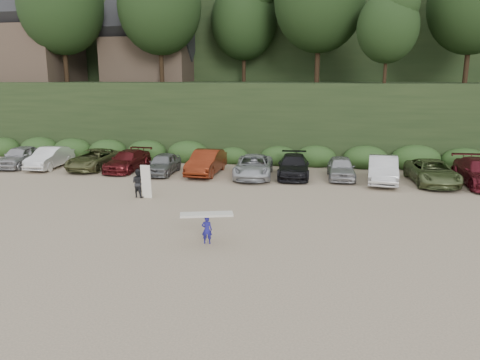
# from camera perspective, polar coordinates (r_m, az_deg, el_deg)

# --- Properties ---
(ground) EXTENTS (120.00, 120.00, 0.00)m
(ground) POSITION_cam_1_polar(r_m,az_deg,el_deg) (21.87, -3.01, -4.97)
(ground) COLOR tan
(ground) RESTS_ON ground
(hillside_backdrop) EXTENTS (90.00, 41.50, 28.00)m
(hillside_backdrop) POSITION_cam_1_polar(r_m,az_deg,el_deg) (56.61, 5.42, 17.31)
(hillside_backdrop) COLOR black
(hillside_backdrop) RESTS_ON ground
(parked_cars) EXTENTS (39.22, 6.02, 1.65)m
(parked_cars) POSITION_cam_1_polar(r_m,az_deg,el_deg) (30.94, 4.92, 1.70)
(parked_cars) COLOR #A8A8AD
(parked_cars) RESTS_ON ground
(child_surfer) EXTENTS (2.18, 1.15, 1.26)m
(child_surfer) POSITION_cam_1_polar(r_m,az_deg,el_deg) (18.76, -4.08, -5.26)
(child_surfer) COLOR navy
(child_surfer) RESTS_ON ground
(adult_surfer) EXTENTS (1.26, 0.81, 1.87)m
(adult_surfer) POSITION_cam_1_polar(r_m,az_deg,el_deg) (26.35, -12.21, -0.36)
(adult_surfer) COLOR black
(adult_surfer) RESTS_ON ground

